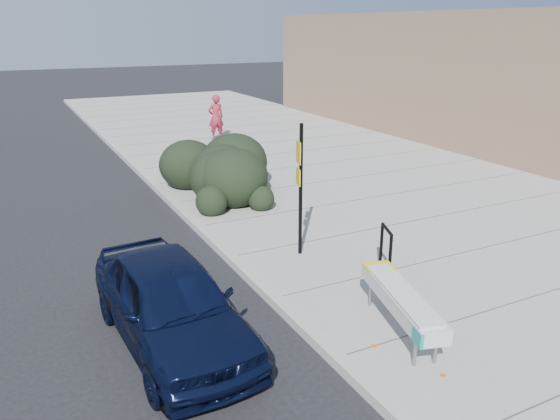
{
  "coord_description": "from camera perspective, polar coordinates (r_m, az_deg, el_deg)",
  "views": [
    {
      "loc": [
        -3.79,
        -7.56,
        4.62
      ],
      "look_at": [
        1.07,
        1.96,
        1.0
      ],
      "focal_mm": 35.0,
      "sensor_mm": 36.0,
      "label": 1
    }
  ],
  "objects": [
    {
      "name": "hedge",
      "position": [
        15.62,
        -6.18,
        5.23
      ],
      "size": [
        3.11,
        4.92,
        1.71
      ],
      "primitive_type": "ellipsoid",
      "rotation": [
        0.0,
        0.0,
        0.19
      ],
      "color": "black",
      "rests_on": "sidewalk_near"
    },
    {
      "name": "sign_post",
      "position": [
        10.82,
        2.1,
        2.92
      ],
      "size": [
        0.14,
        0.31,
        2.7
      ],
      "rotation": [
        0.0,
        0.0,
        -0.27
      ],
      "color": "black",
      "rests_on": "sidewalk_near"
    },
    {
      "name": "bench",
      "position": [
        8.53,
        12.57,
        -9.17
      ],
      "size": [
        1.07,
        2.32,
        0.69
      ],
      "rotation": [
        0.0,
        0.0,
        -0.27
      ],
      "color": "gray",
      "rests_on": "sidewalk_near"
    },
    {
      "name": "bike_rack",
      "position": [
        10.36,
        11.0,
        -3.78
      ],
      "size": [
        0.28,
        0.61,
        0.94
      ],
      "rotation": [
        0.0,
        0.0,
        -0.38
      ],
      "color": "black",
      "rests_on": "sidewalk_near"
    },
    {
      "name": "curb_near",
      "position": [
        13.88,
        -9.67,
        -0.63
      ],
      "size": [
        0.22,
        50.0,
        0.17
      ],
      "primitive_type": "cube",
      "color": "#9E9E99",
      "rests_on": "ground"
    },
    {
      "name": "ground",
      "position": [
        9.64,
        -0.36,
        -9.93
      ],
      "size": [
        120.0,
        120.0,
        0.0
      ],
      "primitive_type": "plane",
      "color": "black",
      "rests_on": "ground"
    },
    {
      "name": "sedan_navy",
      "position": [
        8.45,
        -11.32,
        -9.44
      ],
      "size": [
        1.85,
        4.1,
        1.37
      ],
      "primitive_type": "imported",
      "rotation": [
        0.0,
        0.0,
        0.06
      ],
      "color": "black",
      "rests_on": "ground"
    },
    {
      "name": "pedestrian",
      "position": [
        22.78,
        -6.72,
        9.6
      ],
      "size": [
        0.66,
        0.44,
        1.82
      ],
      "primitive_type": "imported",
      "rotation": [
        0.0,
        0.0,
        3.15
      ],
      "color": "maroon",
      "rests_on": "sidewalk_near"
    },
    {
      "name": "sidewalk_near",
      "position": [
        16.33,
        9.37,
        2.3
      ],
      "size": [
        11.2,
        50.0,
        0.15
      ],
      "primitive_type": "cube",
      "color": "gray",
      "rests_on": "ground"
    }
  ]
}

